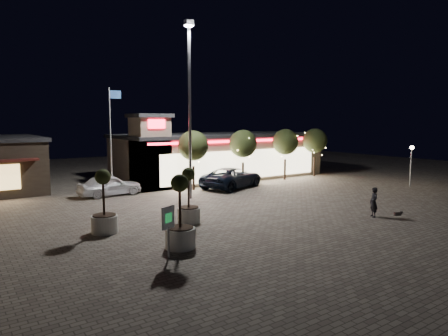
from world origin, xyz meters
TOP-DOWN VIEW (x-y plane):
  - ground at (0.00, 0.00)m, footprint 90.00×90.00m
  - retail_building at (9.51, 15.82)m, footprint 20.40×8.40m
  - floodlight_pole at (2.00, 8.00)m, footprint 0.60×0.40m
  - flagpole at (-1.90, 13.00)m, footprint 0.95×0.10m
  - lamp_post_east at (20.00, 2.00)m, footprint 0.36×0.36m
  - string_tree_a at (4.00, 11.00)m, footprint 2.42×2.42m
  - string_tree_b at (9.00, 11.00)m, footprint 2.42×2.42m
  - string_tree_c at (14.00, 11.00)m, footprint 2.42×2.42m
  - string_tree_d at (18.00, 11.00)m, footprint 2.42×2.42m
  - pickup_truck at (7.16, 10.04)m, footprint 6.76×4.82m
  - white_sedan at (-2.41, 12.35)m, footprint 4.71×2.09m
  - pedestrian at (7.94, -2.86)m, footprint 0.67×0.76m
  - dog at (8.92, -3.84)m, footprint 0.52×0.34m
  - planter_left at (-5.94, 2.75)m, footprint 1.30×1.30m
  - planter_mid at (-3.98, -1.50)m, footprint 1.33×1.33m
  - planter_right at (-1.51, 2.09)m, footprint 1.24×1.24m
  - valet_sign at (-4.99, -2.39)m, footprint 0.68×0.32m

SIDE VIEW (x-z plane):
  - ground at x=0.00m, z-range 0.00..0.00m
  - dog at x=8.92m, z-range 0.14..0.42m
  - white_sedan at x=-2.41m, z-range 0.00..1.58m
  - pickup_truck at x=7.16m, z-range 0.00..1.71m
  - pedestrian at x=7.94m, z-range 0.00..1.74m
  - planter_right at x=-1.51m, z-range -0.58..2.46m
  - planter_left at x=-5.94m, z-range -0.61..2.58m
  - planter_mid at x=-3.98m, z-range -0.62..2.64m
  - valet_sign at x=-4.99m, z-range 0.43..2.57m
  - retail_building at x=9.51m, z-range -0.84..5.26m
  - lamp_post_east at x=20.00m, z-range 0.72..4.20m
  - string_tree_a at x=4.00m, z-range 1.17..5.95m
  - string_tree_b at x=9.00m, z-range 1.17..5.95m
  - string_tree_c at x=14.00m, z-range 1.17..5.95m
  - string_tree_d at x=18.00m, z-range 1.17..5.95m
  - flagpole at x=-1.90m, z-range 0.74..8.74m
  - floodlight_pole at x=2.00m, z-range 0.83..13.21m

